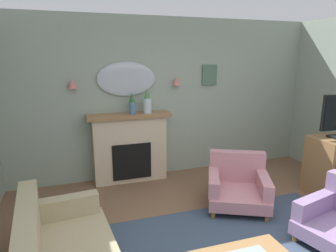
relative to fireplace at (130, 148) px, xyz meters
name	(u,v)px	position (x,y,z in m)	size (l,w,h in m)	color
wall_back	(167,98)	(0.73, 0.22, 0.79)	(6.39, 0.10, 2.72)	#93A393
fireplace	(130,148)	(0.00, 0.00, 0.00)	(1.36, 0.36, 1.16)	beige
mantel_vase_right	(132,104)	(0.05, -0.03, 0.76)	(0.11, 0.11, 0.35)	#4C7093
mantel_vase_centre	(147,103)	(0.30, -0.03, 0.76)	(0.14, 0.14, 0.40)	silver
wall_mirror	(126,79)	(0.00, 0.14, 1.14)	(0.96, 0.06, 0.56)	#B2BCC6
wall_sconce_left	(72,84)	(-0.85, 0.09, 1.09)	(0.14, 0.14, 0.14)	#D17066
wall_sconce_right	(176,81)	(0.85, 0.09, 1.09)	(0.14, 0.14, 0.14)	#D17066
framed_picture	(209,75)	(1.50, 0.15, 1.18)	(0.28, 0.03, 0.36)	#4C6B56
armchair_near_fireplace	(238,184)	(1.28, -1.32, -0.27)	(1.08, 1.09, 0.71)	#B77A84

